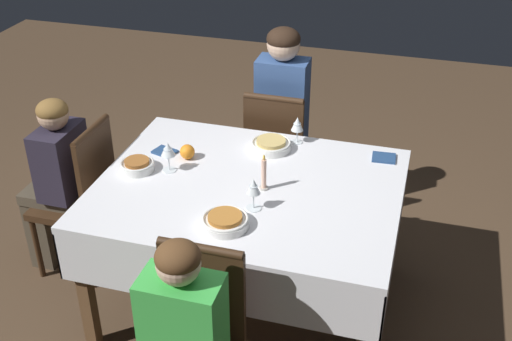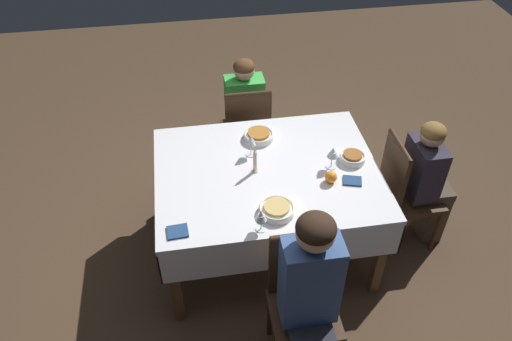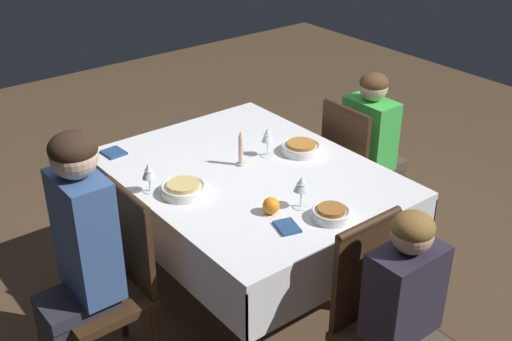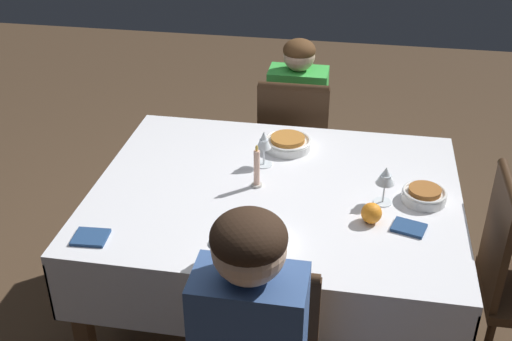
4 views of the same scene
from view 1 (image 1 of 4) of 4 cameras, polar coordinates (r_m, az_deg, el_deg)
The scene contains 16 objects.
ground_plane at distance 3.53m, azimuth -0.62°, elevation -11.70°, with size 8.00×8.00×0.00m, color #4C3826.
dining_table at distance 3.12m, azimuth -0.69°, elevation -2.65°, with size 1.45×1.13×0.75m.
chair_north at distance 3.88m, azimuth 1.89°, elevation 1.64°, with size 0.38×0.38×0.91m.
chair_west at distance 3.60m, azimuth -15.15°, elevation -2.02°, with size 0.38×0.38×0.91m.
person_adult_denim at distance 3.91m, azimuth 2.47°, elevation 5.24°, with size 0.30×0.34×1.24m.
person_child_dark at distance 3.64m, azimuth -17.45°, elevation -0.63°, with size 0.33×0.30×1.04m.
bowl_north at distance 3.37m, azimuth 1.34°, elevation 2.31°, with size 0.21×0.21×0.06m.
wine_glass_north at distance 3.41m, azimuth 3.69°, elevation 4.07°, with size 0.07×0.07×0.15m.
bowl_west at distance 3.24m, azimuth -10.52°, elevation 0.48°, with size 0.17×0.17×0.06m.
wine_glass_west at distance 3.16m, azimuth -7.83°, elevation 1.78°, with size 0.07×0.07×0.16m.
bowl_south at distance 2.78m, azimuth -2.68°, elevation -4.51°, with size 0.21×0.21×0.06m.
wine_glass_south at distance 2.84m, azimuth -0.23°, elevation -1.55°, with size 0.07×0.07×0.16m.
candle_centerpiece at distance 3.00m, azimuth 0.70°, elevation -0.46°, with size 0.04×0.04×0.18m.
orange_fruit at distance 3.30m, azimuth -6.13°, elevation 1.67°, with size 0.08×0.08×0.08m, color orange.
napkin_red_folded at distance 3.35m, azimuth 11.30°, elevation 1.12°, with size 0.13×0.11×0.01m.
napkin_spare_side at distance 3.38m, azimuth -8.11°, elevation 1.67°, with size 0.14×0.12×0.01m.
Camera 1 is at (0.76, -2.49, 2.38)m, focal length 45.00 mm.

